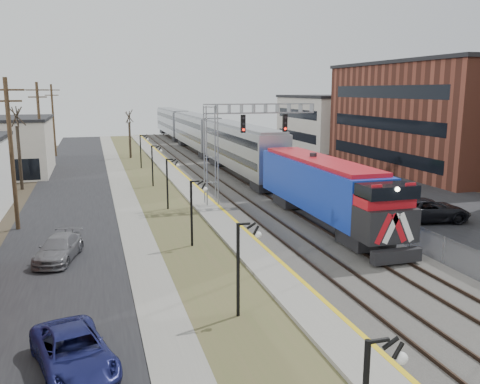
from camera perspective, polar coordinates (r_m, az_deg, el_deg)
name	(u,v)px	position (r m, az deg, el deg)	size (l,w,h in m)	color
street_west	(71,197)	(46.69, -18.48, -0.54)	(7.00, 120.00, 0.04)	black
sidewalk	(123,194)	(46.70, -12.97, -0.22)	(2.00, 120.00, 0.08)	gray
grass_median	(157,192)	(46.95, -9.31, -0.03)	(4.00, 120.00, 0.06)	#4D532C
platform	(189,190)	(47.36, -5.71, 0.28)	(2.00, 120.00, 0.24)	gray
ballast_bed	(241,187)	(48.50, 0.10, 0.57)	(8.00, 120.00, 0.20)	#595651
parking_lot	(354,182)	(53.09, 12.64, 1.15)	(16.00, 120.00, 0.04)	black
platform_edge	(199,188)	(47.50, -4.67, 0.49)	(0.24, 120.00, 0.01)	gold
track_near	(221,186)	(47.95, -2.19, 0.65)	(1.58, 120.00, 0.15)	#2D2119
track_far	(256,184)	(48.90, 1.79, 0.87)	(1.58, 120.00, 0.15)	#2D2119
train	(208,138)	(68.33, -3.57, 6.08)	(3.00, 85.85, 5.33)	#1636B2
signal_gantry	(232,137)	(40.30, -0.90, 6.25)	(9.00, 1.07, 8.15)	gray
lampposts	(191,213)	(30.37, -5.57, -2.36)	(0.14, 62.14, 4.00)	black
utility_poles	(12,155)	(36.34, -24.25, 3.76)	(0.28, 80.28, 10.00)	#4C3823
fence	(282,178)	(49.70, 4.76, 1.62)	(0.04, 120.00, 1.60)	gray
bare_trees	(57,161)	(50.18, -19.85, 3.27)	(12.30, 42.30, 5.95)	#382D23
car_lot_c	(427,210)	(38.33, 20.30, -1.96)	(2.71, 5.88, 1.64)	black
car_lot_d	(373,197)	(42.03, 14.67, -0.52)	(2.22, 5.46, 1.59)	navy
car_lot_e	(352,190)	(44.73, 12.47, 0.17)	(1.66, 4.12, 1.40)	gray
car_lot_f	(303,169)	(56.64, 7.11, 2.61)	(1.36, 3.91, 1.29)	#0C4019
car_street_a	(74,353)	(18.41, -18.16, -16.80)	(2.19, 4.75, 1.32)	navy
car_street_b	(59,249)	(29.61, -19.67, -6.05)	(1.83, 4.51, 1.31)	slate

